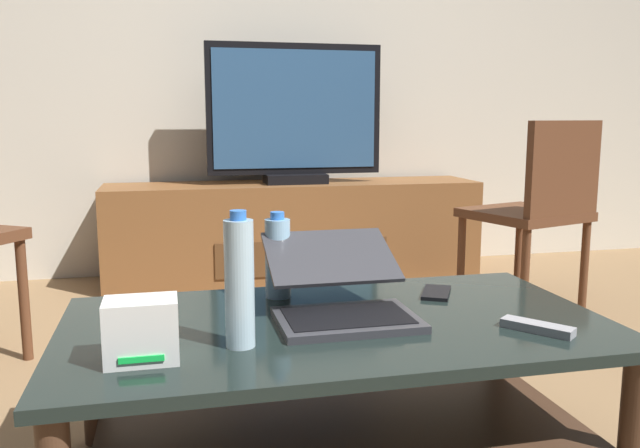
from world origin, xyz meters
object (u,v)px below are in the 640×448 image
(dining_chair, at_px, (538,205))
(laptop, at_px, (340,293))
(television, at_px, (295,117))
(router_box, at_px, (141,330))
(water_bottle_far, at_px, (278,257))
(cell_phone, at_px, (436,293))
(coffee_table, at_px, (336,368))
(water_bottle_near, at_px, (239,283))
(media_cabinet, at_px, (295,230))
(tv_remote, at_px, (537,327))

(dining_chair, distance_m, laptop, 1.59)
(television, xyz_separation_m, laptop, (-0.27, -1.93, -0.42))
(dining_chair, height_order, router_box, dining_chair)
(laptop, height_order, water_bottle_far, water_bottle_far)
(cell_phone, bearing_deg, television, 119.11)
(coffee_table, bearing_deg, cell_phone, 26.50)
(television, relative_size, water_bottle_near, 3.20)
(television, height_order, water_bottle_far, television)
(media_cabinet, bearing_deg, water_bottle_near, -104.02)
(router_box, bearing_deg, coffee_table, 20.39)
(router_box, xyz_separation_m, tv_remote, (0.86, -0.02, -0.05))
(laptop, height_order, tv_remote, laptop)
(tv_remote, bearing_deg, router_box, 140.30)
(cell_phone, bearing_deg, coffee_table, -125.54)
(cell_phone, bearing_deg, media_cabinet, 119.10)
(media_cabinet, height_order, tv_remote, media_cabinet)
(water_bottle_far, bearing_deg, cell_phone, -10.14)
(television, bearing_deg, media_cabinet, 90.00)
(laptop, distance_m, tv_remote, 0.46)
(router_box, bearing_deg, water_bottle_near, 11.64)
(water_bottle_far, bearing_deg, water_bottle_near, -111.38)
(dining_chair, distance_m, water_bottle_far, 1.56)
(dining_chair, bearing_deg, television, 136.16)
(water_bottle_near, bearing_deg, coffee_table, 26.93)
(laptop, distance_m, water_bottle_far, 0.24)
(router_box, height_order, water_bottle_far, water_bottle_far)
(media_cabinet, distance_m, water_bottle_near, 2.20)
(water_bottle_near, bearing_deg, water_bottle_far, 68.62)
(television, relative_size, laptop, 2.36)
(router_box, bearing_deg, tv_remote, -1.18)
(television, xyz_separation_m, cell_phone, (0.04, -1.81, -0.47))
(coffee_table, height_order, laptop, laptop)
(coffee_table, xyz_separation_m, media_cabinet, (0.29, 1.99, -0.01))
(television, bearing_deg, water_bottle_near, -104.15)
(coffee_table, xyz_separation_m, laptop, (0.02, 0.04, 0.17))
(television, xyz_separation_m, dining_chair, (0.91, -0.88, -0.38))
(media_cabinet, height_order, television, television)
(dining_chair, relative_size, router_box, 6.01)
(water_bottle_far, height_order, cell_phone, water_bottle_far)
(coffee_table, distance_m, television, 2.08)
(water_bottle_near, xyz_separation_m, cell_phone, (0.56, 0.28, -0.13))
(media_cabinet, height_order, laptop, laptop)
(media_cabinet, relative_size, water_bottle_far, 8.65)
(dining_chair, bearing_deg, laptop, -138.20)
(media_cabinet, bearing_deg, tv_remote, -86.48)
(media_cabinet, xyz_separation_m, cell_phone, (0.04, -1.83, 0.14))
(laptop, bearing_deg, water_bottle_far, 120.99)
(tv_remote, bearing_deg, media_cabinet, 54.99)
(coffee_table, bearing_deg, media_cabinet, 81.82)
(dining_chair, height_order, laptop, dining_chair)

